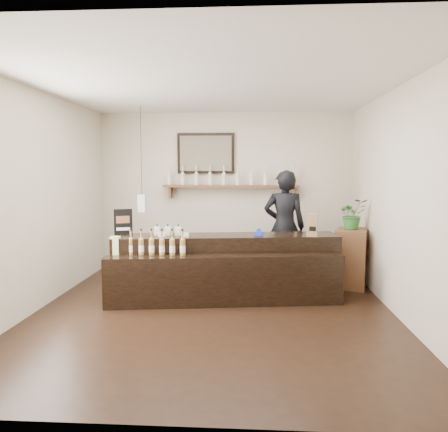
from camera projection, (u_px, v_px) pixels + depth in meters
name	position (u px, v px, depth m)	size (l,w,h in m)	color
ground	(214.00, 311.00, 5.52)	(5.00, 5.00, 0.00)	black
room_shell	(213.00, 177.00, 5.34)	(5.00, 5.00, 5.00)	beige
back_wall_decor	(216.00, 171.00, 7.71)	(2.66, 0.96, 1.69)	brown
counter	(225.00, 269.00, 6.05)	(3.18, 1.24, 1.03)	black
promo_sign	(123.00, 222.00, 6.17)	(0.24, 0.12, 0.36)	black
paper_bag	(312.00, 225.00, 5.97)	(0.16, 0.13, 0.32)	#976B49
tape_dispenser	(259.00, 233.00, 6.06)	(0.12, 0.07, 0.10)	#1B30C1
side_cabinet	(351.00, 258.00, 6.68)	(0.61, 0.72, 0.89)	brown
potted_plant	(353.00, 214.00, 6.61)	(0.42, 0.36, 0.46)	#2B692A
shopkeeper	(284.00, 219.00, 6.89)	(0.73, 0.48, 2.02)	black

